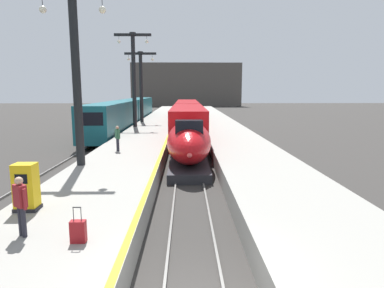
{
  "coord_description": "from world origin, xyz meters",
  "views": [
    {
      "loc": [
        -0.19,
        -6.89,
        5.03
      ],
      "look_at": [
        0.19,
        13.05,
        1.8
      ],
      "focal_mm": 30.76,
      "sensor_mm": 36.0,
      "label": 1
    }
  ],
  "objects_px": {
    "regional_train_adjacent": "(128,112)",
    "passenger_near_edge": "(21,202)",
    "station_column_mid": "(76,63)",
    "station_column_far": "(134,72)",
    "ticket_machine_yellow": "(26,189)",
    "station_column_distant": "(141,80)",
    "highspeed_train_main": "(188,120)",
    "rolling_suitcase": "(78,231)",
    "passenger_mid_platform": "(118,136)"
  },
  "relations": [
    {
      "from": "rolling_suitcase",
      "to": "ticket_machine_yellow",
      "type": "bearing_deg",
      "value": 135.49
    },
    {
      "from": "station_column_far",
      "to": "passenger_mid_platform",
      "type": "relative_size",
      "value": 6.03
    },
    {
      "from": "highspeed_train_main",
      "to": "station_column_distant",
      "type": "bearing_deg",
      "value": 130.57
    },
    {
      "from": "ticket_machine_yellow",
      "to": "rolling_suitcase",
      "type": "bearing_deg",
      "value": -44.51
    },
    {
      "from": "highspeed_train_main",
      "to": "station_column_distant",
      "type": "height_order",
      "value": "station_column_distant"
    },
    {
      "from": "regional_train_adjacent",
      "to": "passenger_mid_platform",
      "type": "height_order",
      "value": "regional_train_adjacent"
    },
    {
      "from": "highspeed_train_main",
      "to": "station_column_mid",
      "type": "bearing_deg",
      "value": -107.91
    },
    {
      "from": "passenger_near_edge",
      "to": "passenger_mid_platform",
      "type": "relative_size",
      "value": 1.0
    },
    {
      "from": "highspeed_train_main",
      "to": "passenger_near_edge",
      "type": "bearing_deg",
      "value": -99.84
    },
    {
      "from": "regional_train_adjacent",
      "to": "passenger_near_edge",
      "type": "bearing_deg",
      "value": -84.69
    },
    {
      "from": "regional_train_adjacent",
      "to": "passenger_mid_platform",
      "type": "bearing_deg",
      "value": -81.83
    },
    {
      "from": "rolling_suitcase",
      "to": "highspeed_train_main",
      "type": "bearing_deg",
      "value": 83.69
    },
    {
      "from": "passenger_near_edge",
      "to": "passenger_mid_platform",
      "type": "bearing_deg",
      "value": 90.12
    },
    {
      "from": "rolling_suitcase",
      "to": "station_column_far",
      "type": "bearing_deg",
      "value": 95.69
    },
    {
      "from": "regional_train_adjacent",
      "to": "rolling_suitcase",
      "type": "distance_m",
      "value": 37.21
    },
    {
      "from": "highspeed_train_main",
      "to": "rolling_suitcase",
      "type": "bearing_deg",
      "value": -96.31
    },
    {
      "from": "station_column_mid",
      "to": "station_column_distant",
      "type": "height_order",
      "value": "station_column_mid"
    },
    {
      "from": "rolling_suitcase",
      "to": "passenger_near_edge",
      "type": "bearing_deg",
      "value": 166.08
    },
    {
      "from": "station_column_mid",
      "to": "station_column_distant",
      "type": "bearing_deg",
      "value": 90.0
    },
    {
      "from": "station_column_mid",
      "to": "rolling_suitcase",
      "type": "xyz_separation_m",
      "value": [
        2.85,
        -9.32,
        -5.11
      ]
    },
    {
      "from": "station_column_far",
      "to": "passenger_mid_platform",
      "type": "bearing_deg",
      "value": -85.63
    },
    {
      "from": "station_column_far",
      "to": "station_column_mid",
      "type": "bearing_deg",
      "value": -90.0
    },
    {
      "from": "highspeed_train_main",
      "to": "passenger_mid_platform",
      "type": "relative_size",
      "value": 22.94
    },
    {
      "from": "regional_train_adjacent",
      "to": "station_column_mid",
      "type": "distance_m",
      "value": 27.97
    },
    {
      "from": "station_column_mid",
      "to": "station_column_distant",
      "type": "relative_size",
      "value": 1.01
    },
    {
      "from": "regional_train_adjacent",
      "to": "passenger_near_edge",
      "type": "height_order",
      "value": "regional_train_adjacent"
    },
    {
      "from": "station_column_distant",
      "to": "passenger_mid_platform",
      "type": "bearing_deg",
      "value": -86.83
    },
    {
      "from": "station_column_far",
      "to": "station_column_distant",
      "type": "relative_size",
      "value": 1.15
    },
    {
      "from": "regional_train_adjacent",
      "to": "station_column_mid",
      "type": "bearing_deg",
      "value": -85.43
    },
    {
      "from": "passenger_mid_platform",
      "to": "rolling_suitcase",
      "type": "relative_size",
      "value": 1.72
    },
    {
      "from": "rolling_suitcase",
      "to": "ticket_machine_yellow",
      "type": "height_order",
      "value": "ticket_machine_yellow"
    },
    {
      "from": "highspeed_train_main",
      "to": "station_column_distant",
      "type": "distance_m",
      "value": 10.12
    },
    {
      "from": "passenger_near_edge",
      "to": "passenger_mid_platform",
      "type": "distance_m",
      "value": 13.04
    },
    {
      "from": "highspeed_train_main",
      "to": "station_column_distant",
      "type": "xyz_separation_m",
      "value": [
        -5.9,
        6.89,
        4.49
      ]
    },
    {
      "from": "station_column_far",
      "to": "passenger_mid_platform",
      "type": "xyz_separation_m",
      "value": [
        1.16,
        -15.2,
        -5.07
      ]
    },
    {
      "from": "regional_train_adjacent",
      "to": "passenger_mid_platform",
      "type": "relative_size",
      "value": 21.66
    },
    {
      "from": "regional_train_adjacent",
      "to": "passenger_near_edge",
      "type": "xyz_separation_m",
      "value": [
        3.39,
        -36.45,
        -0.09
      ]
    },
    {
      "from": "station_column_far",
      "to": "ticket_machine_yellow",
      "type": "height_order",
      "value": "station_column_far"
    },
    {
      "from": "station_column_far",
      "to": "passenger_near_edge",
      "type": "distance_m",
      "value": 28.71
    },
    {
      "from": "station_column_distant",
      "to": "passenger_near_edge",
      "type": "xyz_separation_m",
      "value": [
        1.19,
        -34.05,
        -4.37
      ]
    },
    {
      "from": "station_column_mid",
      "to": "highspeed_train_main",
      "type": "bearing_deg",
      "value": 72.09
    },
    {
      "from": "station_column_mid",
      "to": "station_column_far",
      "type": "xyz_separation_m",
      "value": [
        0.0,
        19.33,
        0.64
      ]
    },
    {
      "from": "highspeed_train_main",
      "to": "rolling_suitcase",
      "type": "relative_size",
      "value": 39.48
    },
    {
      "from": "station_column_far",
      "to": "ticket_machine_yellow",
      "type": "bearing_deg",
      "value": -89.23
    },
    {
      "from": "station_column_far",
      "to": "ticket_machine_yellow",
      "type": "relative_size",
      "value": 6.37
    },
    {
      "from": "ticket_machine_yellow",
      "to": "passenger_mid_platform",
      "type": "bearing_deg",
      "value": 85.77
    },
    {
      "from": "station_column_distant",
      "to": "passenger_mid_platform",
      "type": "relative_size",
      "value": 5.25
    },
    {
      "from": "ticket_machine_yellow",
      "to": "station_column_distant",
      "type": "bearing_deg",
      "value": 90.63
    },
    {
      "from": "regional_train_adjacent",
      "to": "station_column_far",
      "type": "relative_size",
      "value": 3.59
    },
    {
      "from": "station_column_mid",
      "to": "ticket_machine_yellow",
      "type": "xyz_separation_m",
      "value": [
        0.35,
        -6.86,
        -4.68
      ]
    }
  ]
}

